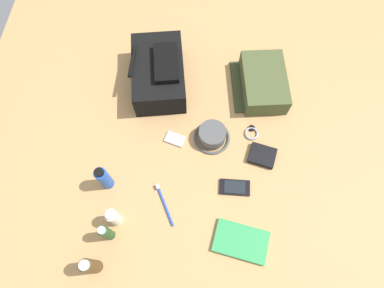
{
  "coord_description": "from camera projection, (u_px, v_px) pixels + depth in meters",
  "views": [
    {
      "loc": [
        -0.52,
        -0.04,
        1.32
      ],
      "look_at": [
        0.0,
        0.0,
        0.04
      ],
      "focal_mm": 30.58,
      "sensor_mm": 36.0,
      "label": 1
    }
  ],
  "objects": [
    {
      "name": "ground_plane",
      "position": [
        192.0,
        149.0,
        1.43
      ],
      "size": [
        2.64,
        2.02,
        0.02
      ],
      "primitive_type": "cube",
      "color": "tan",
      "rests_on": "ground"
    },
    {
      "name": "backpack",
      "position": [
        159.0,
        73.0,
        1.48
      ],
      "size": [
        0.39,
        0.28,
        0.17
      ],
      "color": "black",
      "rests_on": "ground_plane"
    },
    {
      "name": "toiletry_pouch",
      "position": [
        263.0,
        83.0,
        1.48
      ],
      "size": [
        0.31,
        0.27,
        0.1
      ],
      "color": "#47512D",
      "rests_on": "ground_plane"
    },
    {
      "name": "bucket_hat",
      "position": [
        212.0,
        135.0,
        1.41
      ],
      "size": [
        0.16,
        0.16,
        0.07
      ],
      "color": "#4F4F4F",
      "rests_on": "ground_plane"
    },
    {
      "name": "cologne_bottle",
      "position": [
        91.0,
        266.0,
        1.16
      ],
      "size": [
        0.05,
        0.05,
        0.17
      ],
      "color": "#473319",
      "rests_on": "ground_plane"
    },
    {
      "name": "shampoo_bottle",
      "position": [
        106.0,
        233.0,
        1.21
      ],
      "size": [
        0.04,
        0.04,
        0.15
      ],
      "color": "#19471E",
      "rests_on": "ground_plane"
    },
    {
      "name": "toothpaste_tube",
      "position": [
        114.0,
        217.0,
        1.24
      ],
      "size": [
        0.05,
        0.05,
        0.13
      ],
      "color": "white",
      "rests_on": "ground_plane"
    },
    {
      "name": "deodorant_spray",
      "position": [
        104.0,
        178.0,
        1.28
      ],
      "size": [
        0.05,
        0.05,
        0.16
      ],
      "color": "blue",
      "rests_on": "ground_plane"
    },
    {
      "name": "paperback_novel",
      "position": [
        241.0,
        241.0,
        1.26
      ],
      "size": [
        0.16,
        0.23,
        0.02
      ],
      "color": "#2D934C",
      "rests_on": "ground_plane"
    },
    {
      "name": "cell_phone",
      "position": [
        235.0,
        187.0,
        1.34
      ],
      "size": [
        0.07,
        0.12,
        0.01
      ],
      "color": "black",
      "rests_on": "ground_plane"
    },
    {
      "name": "media_player",
      "position": [
        175.0,
        139.0,
        1.43
      ],
      "size": [
        0.07,
        0.1,
        0.01
      ],
      "color": "#B7B7BC",
      "rests_on": "ground_plane"
    },
    {
      "name": "wristwatch",
      "position": [
        252.0,
        133.0,
        1.44
      ],
      "size": [
        0.07,
        0.06,
        0.01
      ],
      "color": "#99999E",
      "rests_on": "ground_plane"
    },
    {
      "name": "toothbrush",
      "position": [
        164.0,
        202.0,
        1.32
      ],
      "size": [
        0.17,
        0.09,
        0.02
      ],
      "color": "blue",
      "rests_on": "ground_plane"
    },
    {
      "name": "wallet",
      "position": [
        262.0,
        156.0,
        1.39
      ],
      "size": [
        0.11,
        0.13,
        0.02
      ],
      "primitive_type": "cube",
      "rotation": [
        0.0,
        0.0,
        -0.23
      ],
      "color": "black",
      "rests_on": "ground_plane"
    }
  ]
}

